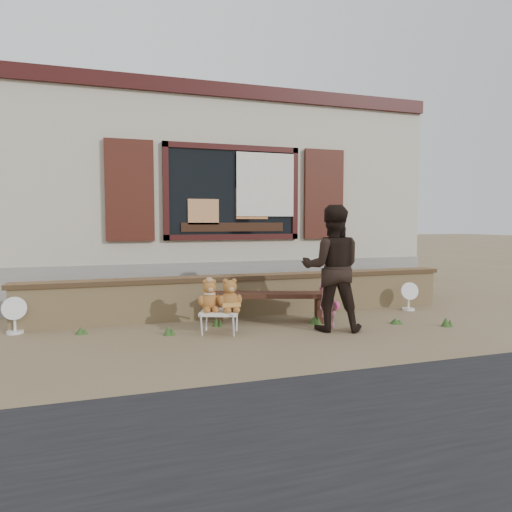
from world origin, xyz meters
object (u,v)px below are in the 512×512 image
object	(u,v)px
folding_chair	(220,313)
adult	(332,268)
teddy_bear_right	(230,294)
child	(328,294)
bench	(269,301)
teddy_bear_left	(209,295)

from	to	relation	value
folding_chair	adult	world-z (taller)	adult
teddy_bear_right	child	world-z (taller)	child
bench	teddy_bear_right	size ratio (longest dim) A/B	3.93
folding_chair	teddy_bear_left	xyz separation A→B (m)	(-0.13, 0.05, 0.25)
adult	bench	bearing A→B (deg)	-26.52
bench	child	xyz separation A→B (m)	(0.66, -0.65, 0.16)
teddy_bear_right	adult	distance (m)	1.48
adult	teddy_bear_right	bearing A→B (deg)	12.80
teddy_bear_left	child	distance (m)	1.69
child	adult	bearing A→B (deg)	70.42
teddy_bear_left	bench	bearing A→B (deg)	44.36
adult	child	bearing A→B (deg)	-62.33
bench	adult	world-z (taller)	adult
child	adult	world-z (taller)	adult
folding_chair	teddy_bear_left	distance (m)	0.29
folding_chair	child	xyz separation A→B (m)	(1.54, -0.18, 0.21)
teddy_bear_left	child	bearing A→B (deg)	13.88
teddy_bear_left	adult	bearing A→B (deg)	10.48
teddy_bear_left	teddy_bear_right	bearing A→B (deg)	0.00
folding_chair	bench	bearing A→B (deg)	49.97
bench	teddy_bear_left	xyz separation A→B (m)	(-1.01, -0.42, 0.20)
bench	folding_chair	distance (m)	1.00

